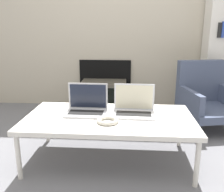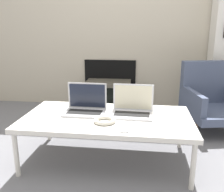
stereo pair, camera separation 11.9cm
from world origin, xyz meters
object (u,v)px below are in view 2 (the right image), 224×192
object	(u,v)px
laptop_left	(86,106)
armchair	(210,98)
laptop_right	(132,108)
headphones	(105,120)
tv	(108,96)
phone	(125,128)

from	to	relation	value
laptop_left	armchair	world-z (taller)	armchair
laptop_right	headphones	distance (m)	0.29
laptop_left	headphones	size ratio (longest dim) A/B	2.04
laptop_right	armchair	world-z (taller)	armchair
tv	armchair	bearing A→B (deg)	-20.86
armchair	headphones	bearing A→B (deg)	-147.48
laptop_left	armchair	distance (m)	1.44
laptop_right	phone	bearing A→B (deg)	-94.40
laptop_left	laptop_right	size ratio (longest dim) A/B	0.99
laptop_left	laptop_right	xyz separation A→B (m)	(0.39, -0.00, 0.00)
laptop_right	headphones	bearing A→B (deg)	-130.68
laptop_right	armchair	size ratio (longest dim) A/B	0.47
laptop_left	headphones	xyz separation A→B (m)	(0.20, -0.21, -0.04)
headphones	tv	world-z (taller)	headphones
headphones	armchair	distance (m)	1.42
tv	headphones	bearing A→B (deg)	-82.51
laptop_left	armchair	bearing A→B (deg)	34.06
tv	armchair	xyz separation A→B (m)	(1.20, -0.46, 0.14)
headphones	laptop_left	bearing A→B (deg)	133.18
laptop_left	headphones	distance (m)	0.29
phone	tv	world-z (taller)	phone
phone	headphones	bearing A→B (deg)	146.04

